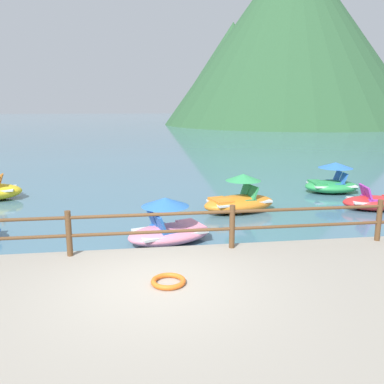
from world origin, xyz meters
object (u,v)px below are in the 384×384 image
at_px(life_ring, 168,281).
at_px(pedal_boat_1, 239,200).
at_px(pedal_boat_7, 332,182).
at_px(pedal_boat_2, 376,202).
at_px(pedal_boat_6, 169,227).

bearing_deg(life_ring, pedal_boat_1, 64.63).
distance_m(life_ring, pedal_boat_1, 6.54).
height_order(pedal_boat_1, pedal_boat_7, pedal_boat_1).
xyz_separation_m(pedal_boat_2, pedal_boat_6, (-7.07, -2.28, 0.14)).
bearing_deg(pedal_boat_1, pedal_boat_7, 28.58).
xyz_separation_m(life_ring, pedal_boat_2, (7.36, 5.57, -0.20)).
height_order(pedal_boat_2, pedal_boat_6, pedal_boat_6).
height_order(pedal_boat_6, pedal_boat_7, pedal_boat_7).
xyz_separation_m(pedal_boat_6, pedal_boat_7, (6.89, 5.02, 0.03)).
bearing_deg(life_ring, pedal_boat_7, 49.11).
xyz_separation_m(life_ring, pedal_boat_6, (0.29, 3.28, -0.05)).
bearing_deg(pedal_boat_7, pedal_boat_1, -151.42).
distance_m(pedal_boat_1, pedal_boat_2, 4.58).
bearing_deg(pedal_boat_2, pedal_boat_1, 175.68).
bearing_deg(life_ring, pedal_boat_2, 37.09).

